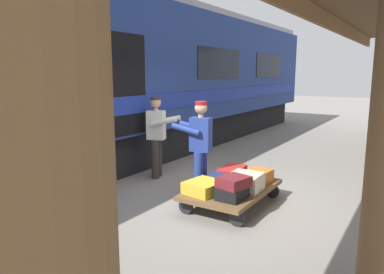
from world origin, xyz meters
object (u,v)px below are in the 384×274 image
at_px(train_car, 76,79).
at_px(luggage_cart, 232,190).
at_px(suitcase_yellow_case, 204,187).
at_px(suitcase_cream_canvas, 246,182).
at_px(suitcase_red_plastic, 232,173).
at_px(porter_in_overalls, 200,145).
at_px(suitcase_black_hardshell, 232,193).
at_px(suitcase_maroon_trunk, 234,182).
at_px(porter_by_door, 157,134).
at_px(suitcase_orange_carryall, 258,176).
at_px(suitcase_navy_fabric, 219,180).

height_order(train_car, luggage_cart, train_car).
height_order(suitcase_yellow_case, suitcase_cream_canvas, suitcase_cream_canvas).
bearing_deg(suitcase_red_plastic, porter_in_overalls, 37.23).
bearing_deg(suitcase_cream_canvas, train_car, -1.89).
height_order(suitcase_black_hardshell, suitcase_maroon_trunk, suitcase_maroon_trunk).
distance_m(luggage_cart, suitcase_yellow_case, 0.58).
bearing_deg(suitcase_yellow_case, suitcase_red_plastic, -90.00).
height_order(train_car, suitcase_black_hardshell, train_car).
height_order(luggage_cart, porter_in_overalls, porter_in_overalls).
bearing_deg(suitcase_maroon_trunk, porter_in_overalls, -32.89).
height_order(suitcase_cream_canvas, suitcase_maroon_trunk, suitcase_maroon_trunk).
bearing_deg(porter_by_door, suitcase_orange_carryall, 176.49).
bearing_deg(train_car, porter_by_door, -164.56).
distance_m(suitcase_cream_canvas, suitcase_red_plastic, 0.71).
distance_m(suitcase_cream_canvas, porter_by_door, 2.45).
bearing_deg(porter_by_door, suitcase_black_hardshell, 153.73).
relative_size(train_car, suitcase_cream_canvas, 44.52).
xyz_separation_m(suitcase_cream_canvas, suitcase_red_plastic, (0.50, -0.50, -0.04)).
relative_size(suitcase_navy_fabric, suitcase_cream_canvas, 1.16).
distance_m(suitcase_orange_carryall, porter_in_overalls, 1.15).
xyz_separation_m(suitcase_cream_canvas, suitcase_orange_carryall, (0.00, -0.50, -0.03)).
bearing_deg(suitcase_black_hardshell, suitcase_red_plastic, -63.62).
bearing_deg(suitcase_maroon_trunk, suitcase_yellow_case, 0.18).
xyz_separation_m(suitcase_orange_carryall, suitcase_maroon_trunk, (-0.02, 1.00, 0.16)).
height_order(suitcase_navy_fabric, suitcase_orange_carryall, suitcase_orange_carryall).
xyz_separation_m(suitcase_black_hardshell, suitcase_maroon_trunk, (-0.02, -0.00, 0.17)).
xyz_separation_m(porter_in_overalls, porter_by_door, (1.35, -0.50, 0.00)).
bearing_deg(train_car, suitcase_black_hardshell, 171.26).
relative_size(porter_in_overalls, porter_by_door, 1.00).
height_order(suitcase_red_plastic, suitcase_maroon_trunk, suitcase_maroon_trunk).
distance_m(suitcase_red_plastic, porter_in_overalls, 0.79).
bearing_deg(suitcase_black_hardshell, porter_by_door, -26.27).
height_order(suitcase_orange_carryall, porter_in_overalls, porter_in_overalls).
xyz_separation_m(suitcase_navy_fabric, suitcase_maroon_trunk, (-0.52, 0.50, 0.18)).
distance_m(suitcase_black_hardshell, porter_in_overalls, 1.27).
distance_m(train_car, suitcase_red_plastic, 4.02).
relative_size(suitcase_yellow_case, porter_by_door, 0.32).
relative_size(suitcase_navy_fabric, suitcase_maroon_trunk, 1.30).
bearing_deg(suitcase_navy_fabric, porter_in_overalls, -16.64).
height_order(luggage_cart, suitcase_cream_canvas, suitcase_cream_canvas).
bearing_deg(suitcase_cream_canvas, porter_in_overalls, -8.29).
relative_size(train_car, porter_by_door, 12.91).
xyz_separation_m(train_car, suitcase_maroon_trunk, (-4.17, 0.64, -1.48)).
height_order(train_car, suitcase_red_plastic, train_car).
relative_size(suitcase_red_plastic, suitcase_maroon_trunk, 1.41).
distance_m(suitcase_yellow_case, porter_in_overalls, 0.95).
bearing_deg(suitcase_red_plastic, train_car, 5.69).
bearing_deg(suitcase_cream_canvas, porter_by_door, -15.51).
xyz_separation_m(suitcase_navy_fabric, suitcase_orange_carryall, (-0.50, -0.50, 0.02)).
height_order(suitcase_orange_carryall, suitcase_maroon_trunk, suitcase_maroon_trunk).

